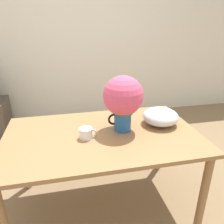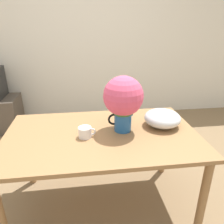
% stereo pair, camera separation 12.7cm
% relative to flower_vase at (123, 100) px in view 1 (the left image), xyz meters
% --- Properties ---
extents(ground_plane, '(12.00, 12.00, 0.00)m').
position_rel_flower_vase_xyz_m(ground_plane, '(-0.24, 0.04, -0.98)').
color(ground_plane, '#7F6647').
extents(wall_back, '(8.00, 0.05, 2.60)m').
position_rel_flower_vase_xyz_m(wall_back, '(-0.24, 2.05, 0.32)').
color(wall_back, silver).
rests_on(wall_back, ground_plane).
extents(table, '(1.48, 0.90, 0.72)m').
position_rel_flower_vase_xyz_m(table, '(-0.17, -0.03, -0.34)').
color(table, olive).
rests_on(table, ground_plane).
extents(flower_vase, '(0.30, 0.30, 0.44)m').
position_rel_flower_vase_xyz_m(flower_vase, '(0.00, 0.00, 0.00)').
color(flower_vase, '#235B9E').
rests_on(flower_vase, table).
extents(coffee_mug, '(0.13, 0.10, 0.08)m').
position_rel_flower_vase_xyz_m(coffee_mug, '(-0.29, -0.07, -0.21)').
color(coffee_mug, white).
rests_on(coffee_mug, table).
extents(white_bowl, '(0.30, 0.30, 0.14)m').
position_rel_flower_vase_xyz_m(white_bowl, '(0.33, 0.03, -0.19)').
color(white_bowl, silver).
rests_on(white_bowl, table).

